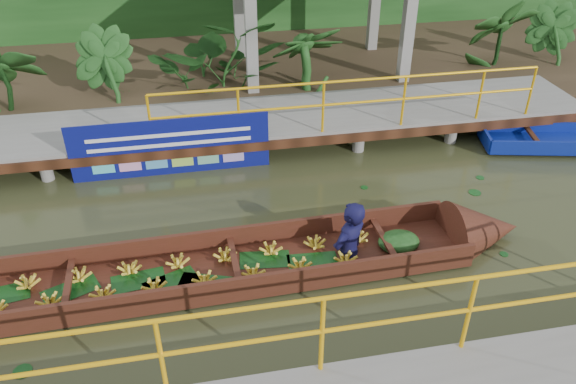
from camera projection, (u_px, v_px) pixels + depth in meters
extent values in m
plane|color=#32351A|center=(223.00, 249.00, 8.69)|extent=(80.00, 80.00, 0.00)
cube|color=#36281B|center=(196.00, 68.00, 14.78)|extent=(30.00, 8.00, 0.45)
cube|color=gray|center=(205.00, 123.00, 11.32)|extent=(16.00, 2.00, 0.15)
cube|color=black|center=(209.00, 150.00, 10.54)|extent=(16.00, 0.12, 0.18)
cylinder|color=#FBB20D|center=(353.00, 80.00, 10.39)|extent=(7.50, 0.05, 0.05)
cylinder|color=#FBB20D|center=(351.00, 103.00, 10.64)|extent=(7.50, 0.05, 0.05)
cylinder|color=#FBB20D|center=(351.00, 105.00, 10.66)|extent=(0.05, 0.05, 1.00)
cylinder|color=gray|center=(8.00, 135.00, 11.50)|extent=(0.24, 0.24, 0.55)
cylinder|color=gray|center=(102.00, 164.00, 10.49)|extent=(0.24, 0.24, 0.55)
cylinder|color=gray|center=(108.00, 127.00, 11.82)|extent=(0.24, 0.24, 0.55)
cylinder|color=gray|center=(209.00, 154.00, 10.81)|extent=(0.24, 0.24, 0.55)
cylinder|color=gray|center=(204.00, 119.00, 12.13)|extent=(0.24, 0.24, 0.55)
cylinder|color=gray|center=(310.00, 145.00, 11.13)|extent=(0.24, 0.24, 0.55)
cylinder|color=gray|center=(294.00, 112.00, 12.45)|extent=(0.24, 0.24, 0.55)
cylinder|color=gray|center=(406.00, 136.00, 11.45)|extent=(0.24, 0.24, 0.55)
cylinder|color=gray|center=(380.00, 105.00, 12.77)|extent=(0.24, 0.24, 0.55)
cylinder|color=gray|center=(496.00, 128.00, 11.76)|extent=(0.24, 0.24, 0.55)
cylinder|color=gray|center=(462.00, 98.00, 13.09)|extent=(0.24, 0.24, 0.55)
cylinder|color=gray|center=(209.00, 154.00, 10.81)|extent=(0.24, 0.24, 0.55)
cylinder|color=#FBB20D|center=(344.00, 296.00, 5.44)|extent=(10.00, 0.05, 0.05)
cylinder|color=#FBB20D|center=(341.00, 329.00, 5.68)|extent=(10.00, 0.05, 0.05)
cylinder|color=#FBB20D|center=(341.00, 332.00, 5.71)|extent=(0.05, 0.05, 1.00)
cube|color=gray|center=(251.00, 42.00, 12.24)|extent=(0.25, 0.25, 2.80)
cube|color=gray|center=(408.00, 33.00, 12.82)|extent=(0.25, 0.25, 2.80)
cube|color=gray|center=(239.00, 13.00, 14.23)|extent=(0.25, 0.25, 2.80)
cube|color=gray|center=(374.00, 6.00, 14.80)|extent=(0.25, 0.25, 2.80)
cube|color=#3C1E10|center=(155.00, 282.00, 7.95)|extent=(9.18, 1.39, 0.07)
cube|color=#3C1E10|center=(153.00, 249.00, 8.33)|extent=(9.15, 0.32, 0.39)
cube|color=#3C1E10|center=(155.00, 302.00, 7.39)|extent=(9.15, 0.32, 0.39)
cone|color=#3C1E10|center=(484.00, 231.00, 8.82)|extent=(1.17, 1.13, 1.10)
ellipsoid|color=#153B13|center=(399.00, 242.00, 8.55)|extent=(0.65, 0.52, 0.30)
imported|color=#0F0E34|center=(352.00, 204.00, 7.97)|extent=(0.78, 0.72, 1.78)
cube|color=navy|center=(556.00, 143.00, 11.45)|extent=(3.03, 1.49, 0.10)
cube|color=navy|center=(549.00, 129.00, 11.76)|extent=(2.86, 0.69, 0.29)
cube|color=navy|center=(565.00, 149.00, 11.02)|extent=(2.86, 0.69, 0.29)
cube|color=navy|center=(485.00, 137.00, 11.42)|extent=(0.25, 0.87, 0.29)
cube|color=black|center=(533.00, 136.00, 11.38)|extent=(0.28, 0.87, 0.05)
cube|color=navy|center=(171.00, 148.00, 10.34)|extent=(3.65, 0.03, 1.14)
cube|color=white|center=(169.00, 135.00, 10.18)|extent=(2.96, 0.01, 0.07)
cube|color=white|center=(171.00, 145.00, 10.29)|extent=(2.96, 0.01, 0.07)
imported|color=#153B13|center=(5.00, 68.00, 11.75)|extent=(1.33, 1.33, 1.67)
imported|color=#153B13|center=(103.00, 62.00, 12.07)|extent=(1.33, 1.33, 1.67)
imported|color=#153B13|center=(219.00, 55.00, 12.47)|extent=(1.33, 1.33, 1.67)
imported|color=#153B13|center=(307.00, 49.00, 12.79)|extent=(1.33, 1.33, 1.67)
imported|color=#153B13|center=(509.00, 37.00, 13.58)|extent=(1.33, 1.33, 1.67)
imported|color=#153B13|center=(564.00, 33.00, 13.82)|extent=(1.33, 1.33, 1.67)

